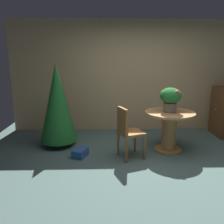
# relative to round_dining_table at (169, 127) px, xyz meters

# --- Properties ---
(ground_plane) EXTENTS (6.60, 6.60, 0.00)m
(ground_plane) POSITION_rel_round_dining_table_xyz_m (-0.41, -0.76, -0.47)
(ground_plane) COLOR #4C6660
(back_wall_panel) EXTENTS (6.00, 0.10, 2.60)m
(back_wall_panel) POSITION_rel_round_dining_table_xyz_m (-0.41, 1.44, 0.83)
(back_wall_panel) COLOR tan
(back_wall_panel) RESTS_ON ground_plane
(round_dining_table) EXTENTS (0.92, 0.92, 0.76)m
(round_dining_table) POSITION_rel_round_dining_table_xyz_m (0.00, 0.00, 0.00)
(round_dining_table) COLOR #B27F4C
(round_dining_table) RESTS_ON ground_plane
(flower_vase) EXTENTS (0.39, 0.39, 0.45)m
(flower_vase) POSITION_rel_round_dining_table_xyz_m (-0.01, -0.00, 0.56)
(flower_vase) COLOR #665B51
(flower_vase) RESTS_ON round_dining_table
(wooden_chair_left) EXTENTS (0.51, 0.51, 0.91)m
(wooden_chair_left) POSITION_rel_round_dining_table_xyz_m (-0.81, -0.30, 0.04)
(wooden_chair_left) COLOR brown
(wooden_chair_left) RESTS_ON ground_plane
(holiday_tree) EXTENTS (0.72, 0.72, 1.65)m
(holiday_tree) POSITION_rel_round_dining_table_xyz_m (-2.14, 0.34, 0.40)
(holiday_tree) COLOR brown
(holiday_tree) RESTS_ON ground_plane
(gift_box_blue) EXTENTS (0.30, 0.36, 0.14)m
(gift_box_blue) POSITION_rel_round_dining_table_xyz_m (-1.66, -0.23, -0.40)
(gift_box_blue) COLOR #1E569E
(gift_box_blue) RESTS_ON ground_plane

